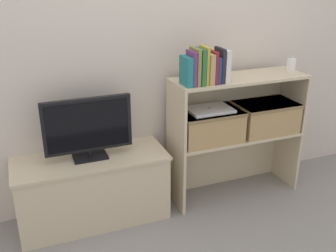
{
  "coord_description": "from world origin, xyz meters",
  "views": [
    {
      "loc": [
        -0.91,
        -2.15,
        1.64
      ],
      "look_at": [
        0.0,
        0.16,
        0.63
      ],
      "focal_mm": 42.0,
      "sensor_mm": 36.0,
      "label": 1
    }
  ],
  "objects_px": {
    "book_olive": "(195,67)",
    "storage_basket_right": "(265,116)",
    "book_ivory": "(224,66)",
    "book_plum": "(191,68)",
    "book_navy": "(216,69)",
    "book_forest": "(200,66)",
    "book_teal": "(186,71)",
    "book_tan": "(208,68)",
    "book_charcoal": "(220,65)",
    "baby_monitor": "(291,65)",
    "tv_stand": "(93,189)",
    "tv": "(88,127)",
    "book_mustard": "(204,65)",
    "storage_basket_left": "(209,124)",
    "book_maroon": "(212,67)",
    "laptop": "(210,109)"
  },
  "relations": [
    {
      "from": "book_forest",
      "to": "storage_basket_left",
      "type": "relative_size",
      "value": 0.52
    },
    {
      "from": "book_olive",
      "to": "book_mustard",
      "type": "xyz_separation_m",
      "value": [
        0.06,
        0.0,
        0.0
      ]
    },
    {
      "from": "book_plum",
      "to": "book_navy",
      "type": "height_order",
      "value": "book_plum"
    },
    {
      "from": "storage_basket_left",
      "to": "book_maroon",
      "type": "bearing_deg",
      "value": -112.0
    },
    {
      "from": "book_navy",
      "to": "book_mustard",
      "type": "bearing_deg",
      "value": 180.0
    },
    {
      "from": "book_olive",
      "to": "storage_basket_right",
      "type": "height_order",
      "value": "book_olive"
    },
    {
      "from": "book_ivory",
      "to": "storage_basket_right",
      "type": "height_order",
      "value": "book_ivory"
    },
    {
      "from": "book_olive",
      "to": "storage_basket_right",
      "type": "relative_size",
      "value": 0.53
    },
    {
      "from": "book_forest",
      "to": "book_mustard",
      "type": "bearing_deg",
      "value": 0.0
    },
    {
      "from": "book_forest",
      "to": "book_mustard",
      "type": "relative_size",
      "value": 0.95
    },
    {
      "from": "book_forest",
      "to": "book_mustard",
      "type": "height_order",
      "value": "book_mustard"
    },
    {
      "from": "storage_basket_left",
      "to": "tv",
      "type": "bearing_deg",
      "value": 177.5
    },
    {
      "from": "book_navy",
      "to": "storage_basket_left",
      "type": "relative_size",
      "value": 0.39
    },
    {
      "from": "book_mustard",
      "to": "tv_stand",
      "type": "bearing_deg",
      "value": 173.43
    },
    {
      "from": "tv",
      "to": "laptop",
      "type": "height_order",
      "value": "tv"
    },
    {
      "from": "tv_stand",
      "to": "book_navy",
      "type": "xyz_separation_m",
      "value": [
        0.85,
        -0.09,
        0.77
      ]
    },
    {
      "from": "book_ivory",
      "to": "laptop",
      "type": "xyz_separation_m",
      "value": [
        -0.07,
        0.05,
        -0.32
      ]
    },
    {
      "from": "book_teal",
      "to": "book_charcoal",
      "type": "relative_size",
      "value": 0.83
    },
    {
      "from": "book_olive",
      "to": "baby_monitor",
      "type": "relative_size",
      "value": 1.93
    },
    {
      "from": "tv_stand",
      "to": "storage_basket_right",
      "type": "bearing_deg",
      "value": -1.67
    },
    {
      "from": "storage_basket_right",
      "to": "book_navy",
      "type": "bearing_deg",
      "value": -173.88
    },
    {
      "from": "book_charcoal",
      "to": "book_forest",
      "type": "bearing_deg",
      "value": 180.0
    },
    {
      "from": "tv_stand",
      "to": "book_teal",
      "type": "xyz_separation_m",
      "value": [
        0.64,
        -0.09,
        0.78
      ]
    },
    {
      "from": "book_plum",
      "to": "book_forest",
      "type": "bearing_deg",
      "value": 0.0
    },
    {
      "from": "tv_stand",
      "to": "book_olive",
      "type": "xyz_separation_m",
      "value": [
        0.7,
        -0.09,
        0.8
      ]
    },
    {
      "from": "book_charcoal",
      "to": "baby_monitor",
      "type": "height_order",
      "value": "book_charcoal"
    },
    {
      "from": "book_teal",
      "to": "book_tan",
      "type": "height_order",
      "value": "book_tan"
    },
    {
      "from": "baby_monitor",
      "to": "book_charcoal",
      "type": "bearing_deg",
      "value": -174.14
    },
    {
      "from": "book_forest",
      "to": "storage_basket_right",
      "type": "height_order",
      "value": "book_forest"
    },
    {
      "from": "book_olive",
      "to": "book_tan",
      "type": "height_order",
      "value": "book_olive"
    },
    {
      "from": "book_navy",
      "to": "tv",
      "type": "bearing_deg",
      "value": 174.19
    },
    {
      "from": "book_navy",
      "to": "tv_stand",
      "type": "bearing_deg",
      "value": 174.08
    },
    {
      "from": "book_ivory",
      "to": "book_mustard",
      "type": "bearing_deg",
      "value": 180.0
    },
    {
      "from": "book_plum",
      "to": "book_mustard",
      "type": "relative_size",
      "value": 0.9
    },
    {
      "from": "book_tan",
      "to": "book_charcoal",
      "type": "xyz_separation_m",
      "value": [
        0.08,
        -0.0,
        0.01
      ]
    },
    {
      "from": "tv_stand",
      "to": "book_plum",
      "type": "relative_size",
      "value": 4.54
    },
    {
      "from": "book_charcoal",
      "to": "book_navy",
      "type": "bearing_deg",
      "value": 180.0
    },
    {
      "from": "tv",
      "to": "book_mustard",
      "type": "distance_m",
      "value": 0.85
    },
    {
      "from": "book_forest",
      "to": "book_maroon",
      "type": "relative_size",
      "value": 1.09
    },
    {
      "from": "baby_monitor",
      "to": "storage_basket_right",
      "type": "distance_m",
      "value": 0.42
    },
    {
      "from": "book_teal",
      "to": "baby_monitor",
      "type": "relative_size",
      "value": 1.52
    },
    {
      "from": "book_teal",
      "to": "book_plum",
      "type": "xyz_separation_m",
      "value": [
        0.04,
        -0.0,
        0.02
      ]
    },
    {
      "from": "tv_stand",
      "to": "book_charcoal",
      "type": "distance_m",
      "value": 1.19
    },
    {
      "from": "tv_stand",
      "to": "book_mustard",
      "type": "height_order",
      "value": "book_mustard"
    },
    {
      "from": "book_plum",
      "to": "storage_basket_right",
      "type": "bearing_deg",
      "value": 4.44
    },
    {
      "from": "tv_stand",
      "to": "storage_basket_left",
      "type": "distance_m",
      "value": 0.92
    },
    {
      "from": "book_plum",
      "to": "book_olive",
      "type": "bearing_deg",
      "value": 0.0
    },
    {
      "from": "book_mustard",
      "to": "laptop",
      "type": "relative_size",
      "value": 0.8
    },
    {
      "from": "laptop",
      "to": "storage_basket_right",
      "type": "bearing_deg",
      "value": 0.0
    },
    {
      "from": "book_tan",
      "to": "tv_stand",
      "type": "bearing_deg",
      "value": 173.66
    }
  ]
}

